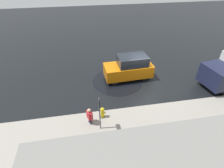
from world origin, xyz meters
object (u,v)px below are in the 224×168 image
(pedestrian, at_px, (90,116))
(fire_hydrant, at_px, (103,113))
(sign_post, at_px, (99,110))
(moving_hatchback, at_px, (129,68))

(pedestrian, bearing_deg, fire_hydrant, -154.95)
(sign_post, bearing_deg, fire_hydrant, -105.64)
(moving_hatchback, xyz_separation_m, sign_post, (3.03, 5.01, 0.55))
(moving_hatchback, height_order, sign_post, sign_post)
(moving_hatchback, relative_size, pedestrian, 3.26)
(pedestrian, bearing_deg, sign_post, 137.55)
(fire_hydrant, distance_m, pedestrian, 0.94)
(pedestrian, relative_size, sign_post, 0.51)
(moving_hatchback, relative_size, fire_hydrant, 4.96)
(fire_hydrant, height_order, sign_post, sign_post)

